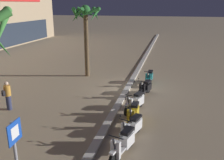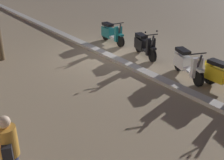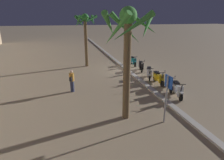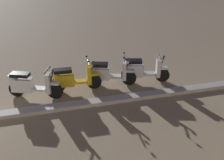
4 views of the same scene
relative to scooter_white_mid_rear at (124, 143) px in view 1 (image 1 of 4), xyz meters
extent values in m
plane|color=#9E896B|center=(7.12, 0.91, -0.46)|extent=(200.00, 200.00, 0.00)
cube|color=#BCB7AD|center=(7.12, 1.17, -0.40)|extent=(60.00, 0.36, 0.12)
cylinder|color=black|center=(-0.77, 0.21, -0.20)|extent=(0.53, 0.23, 0.52)
cylinder|color=black|center=(0.48, -0.13, -0.20)|extent=(0.53, 0.23, 0.52)
cube|color=silver|center=(-0.20, 0.05, -0.14)|extent=(0.65, 0.43, 0.08)
cube|color=white|center=(0.27, -0.07, -0.02)|extent=(0.74, 0.49, 0.46)
cube|color=black|center=(0.28, -0.08, 0.35)|extent=(0.66, 0.45, 0.12)
cube|color=white|center=(-0.60, 0.17, 0.09)|extent=(0.23, 0.37, 0.66)
cube|color=white|center=(-0.77, 0.21, 0.09)|extent=(0.35, 0.24, 0.08)
cylinder|color=#333338|center=(-0.68, 0.19, 0.24)|extent=(0.29, 0.14, 0.69)
cylinder|color=black|center=(-0.60, 0.17, 0.56)|extent=(0.19, 0.55, 0.04)
sphere|color=white|center=(-0.70, 0.19, 0.42)|extent=(0.12, 0.12, 0.12)
cube|color=silver|center=(0.55, -0.15, 0.25)|extent=(0.28, 0.26, 0.16)
cylinder|color=black|center=(0.52, 0.14, -0.20)|extent=(0.53, 0.26, 0.52)
cylinder|color=black|center=(1.73, -0.26, -0.20)|extent=(0.53, 0.26, 0.52)
cube|color=silver|center=(1.08, -0.05, -0.14)|extent=(0.66, 0.45, 0.08)
cube|color=white|center=(1.52, -0.19, -0.04)|extent=(0.75, 0.52, 0.43)
cube|color=black|center=(1.54, -0.20, 0.30)|extent=(0.66, 0.47, 0.12)
cube|color=white|center=(0.69, 0.08, 0.09)|extent=(0.24, 0.37, 0.66)
cube|color=white|center=(0.52, 0.14, 0.09)|extent=(0.35, 0.25, 0.08)
cylinder|color=#333338|center=(0.61, 0.10, 0.24)|extent=(0.29, 0.15, 0.69)
cylinder|color=black|center=(0.69, 0.08, 0.56)|extent=(0.21, 0.54, 0.04)
sphere|color=white|center=(0.59, 0.11, 0.42)|extent=(0.12, 0.12, 0.12)
cube|color=silver|center=(1.81, -0.29, 0.20)|extent=(0.29, 0.26, 0.16)
sphere|color=black|center=(0.63, -0.15, 0.68)|extent=(0.07, 0.07, 0.07)
sphere|color=black|center=(0.78, 0.30, 0.68)|extent=(0.07, 0.07, 0.07)
cylinder|color=black|center=(1.81, 0.09, -0.20)|extent=(0.52, 0.12, 0.52)
cylinder|color=black|center=(3.07, 0.03, -0.20)|extent=(0.52, 0.12, 0.52)
cube|color=gold|center=(2.39, 0.06, -0.14)|extent=(0.61, 0.31, 0.08)
cube|color=gold|center=(2.85, 0.04, -0.03)|extent=(0.69, 0.35, 0.44)
cube|color=black|center=(2.87, 0.04, 0.32)|extent=(0.61, 0.33, 0.12)
cube|color=gold|center=(1.99, 0.08, 0.09)|extent=(0.15, 0.35, 0.66)
cube|color=gold|center=(1.81, 0.09, 0.09)|extent=(0.33, 0.17, 0.08)
cylinder|color=#333338|center=(1.91, 0.09, 0.24)|extent=(0.29, 0.08, 0.69)
cylinder|color=black|center=(1.99, 0.08, 0.56)|extent=(0.06, 0.56, 0.04)
sphere|color=white|center=(1.89, 0.09, 0.42)|extent=(0.12, 0.12, 0.12)
cube|color=gold|center=(3.15, 0.03, 0.22)|extent=(0.25, 0.21, 0.16)
sphere|color=black|center=(2.00, -0.16, 0.68)|extent=(0.07, 0.07, 0.07)
sphere|color=black|center=(2.02, 0.32, 0.68)|extent=(0.07, 0.07, 0.07)
cylinder|color=black|center=(3.20, 0.46, -0.20)|extent=(0.52, 0.28, 0.52)
cylinder|color=black|center=(4.43, -0.02, -0.20)|extent=(0.52, 0.28, 0.52)
cube|color=white|center=(3.77, 0.24, -0.14)|extent=(0.66, 0.48, 0.08)
cube|color=white|center=(4.23, 0.06, -0.02)|extent=(0.75, 0.55, 0.45)
cube|color=black|center=(4.25, 0.05, 0.34)|extent=(0.67, 0.50, 0.12)
cube|color=white|center=(3.37, 0.39, 0.09)|extent=(0.25, 0.37, 0.66)
cube|color=white|center=(3.20, 0.46, 0.09)|extent=(0.36, 0.27, 0.08)
cylinder|color=#333338|center=(3.30, 0.42, 0.24)|extent=(0.29, 0.17, 0.69)
cylinder|color=black|center=(3.37, 0.39, 0.56)|extent=(0.24, 0.54, 0.04)
sphere|color=white|center=(3.28, 0.43, 0.42)|extent=(0.12, 0.12, 0.12)
cube|color=white|center=(4.51, -0.05, 0.24)|extent=(0.30, 0.27, 0.16)
cylinder|color=black|center=(5.62, 0.12, -0.20)|extent=(0.53, 0.24, 0.52)
cylinder|color=black|center=(6.78, -0.22, -0.20)|extent=(0.53, 0.24, 0.52)
cube|color=black|center=(6.15, -0.04, -0.14)|extent=(0.65, 0.44, 0.08)
cube|color=black|center=(6.57, -0.16, -0.04)|extent=(0.74, 0.50, 0.43)
cube|color=black|center=(6.59, -0.17, 0.30)|extent=(0.66, 0.46, 0.12)
cube|color=black|center=(5.79, 0.07, 0.09)|extent=(0.23, 0.37, 0.66)
cube|color=black|center=(5.62, 0.12, 0.09)|extent=(0.35, 0.24, 0.08)
cylinder|color=#333338|center=(5.71, 0.09, 0.24)|extent=(0.29, 0.15, 0.69)
cylinder|color=black|center=(5.79, 0.07, 0.56)|extent=(0.19, 0.55, 0.04)
sphere|color=white|center=(5.69, 0.09, 0.42)|extent=(0.12, 0.12, 0.12)
cube|color=black|center=(6.86, -0.24, 0.20)|extent=(0.29, 0.26, 0.16)
sphere|color=black|center=(5.74, -0.17, 0.68)|extent=(0.07, 0.07, 0.07)
sphere|color=black|center=(5.88, 0.29, 0.68)|extent=(0.07, 0.07, 0.07)
cylinder|color=black|center=(7.80, -0.04, -0.20)|extent=(0.53, 0.14, 0.52)
cylinder|color=black|center=(9.06, -0.13, -0.20)|extent=(0.53, 0.14, 0.52)
cube|color=silver|center=(8.38, -0.09, -0.14)|extent=(0.62, 0.32, 0.08)
cube|color=#197075|center=(8.84, -0.12, -0.03)|extent=(0.70, 0.37, 0.45)
cube|color=black|center=(8.86, -0.12, 0.33)|extent=(0.62, 0.34, 0.12)
cube|color=#197075|center=(7.98, -0.06, 0.09)|extent=(0.16, 0.35, 0.66)
cube|color=#197075|center=(7.80, -0.04, 0.09)|extent=(0.33, 0.18, 0.08)
cylinder|color=#333338|center=(7.90, -0.05, 0.24)|extent=(0.29, 0.09, 0.69)
cylinder|color=black|center=(7.98, -0.06, 0.56)|extent=(0.08, 0.56, 0.04)
sphere|color=white|center=(7.88, -0.05, 0.42)|extent=(0.12, 0.12, 0.12)
cube|color=silver|center=(9.14, -0.14, 0.23)|extent=(0.25, 0.22, 0.16)
cube|color=#1947B7|center=(-2.77, 2.39, 1.64)|extent=(0.60, 0.06, 0.60)
cube|color=white|center=(-2.77, 2.38, 1.64)|extent=(0.33, 0.03, 0.33)
cylinder|color=brown|center=(9.37, 4.73, 1.98)|extent=(0.33, 0.33, 4.89)
sphere|color=#286B2D|center=(9.37, 4.73, 4.42)|extent=(0.72, 0.72, 0.72)
cone|color=#286B2D|center=(10.14, 4.82, 4.21)|extent=(0.48, 1.68, 0.88)
cone|color=#286B2D|center=(9.81, 5.21, 4.00)|extent=(1.28, 1.19, 1.28)
cone|color=#286B2D|center=(9.22, 5.42, 4.08)|extent=(1.59, 0.60, 1.13)
cone|color=#286B2D|center=(8.80, 5.14, 4.07)|extent=(1.13, 1.43, 1.14)
cone|color=#286B2D|center=(8.70, 4.32, 4.23)|extent=(1.10, 1.57, 0.84)
cone|color=#286B2D|center=(9.30, 3.99, 4.14)|extent=(1.64, 0.44, 1.02)
cone|color=#286B2D|center=(9.73, 4.07, 4.15)|extent=(1.56, 1.02, 1.00)
cone|color=#3D8438|center=(-1.50, 3.33, 4.22)|extent=(1.85, 1.03, 1.12)
cylinder|color=#2D3351|center=(2.45, 6.61, -0.08)|extent=(0.26, 0.26, 0.78)
cylinder|color=gold|center=(2.45, 6.61, 0.59)|extent=(0.34, 0.34, 0.55)
sphere|color=beige|center=(2.45, 6.61, 0.97)|extent=(0.21, 0.21, 0.21)
cube|color=black|center=(2.25, 6.69, 0.51)|extent=(0.17, 0.19, 0.28)
camera|label=1|loc=(-7.63, -1.45, 4.84)|focal=38.93mm
camera|label=2|loc=(-1.68, 7.53, 3.50)|focal=45.53mm
camera|label=3|loc=(-10.18, 6.99, 4.52)|focal=30.55mm
camera|label=4|loc=(3.38, 8.27, 3.85)|focal=41.77mm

